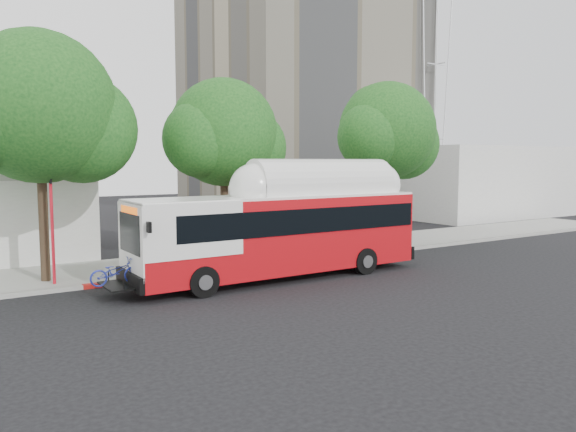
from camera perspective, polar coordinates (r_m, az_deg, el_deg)
name	(u,v)px	position (r m, az deg, el deg)	size (l,w,h in m)	color
ground	(316,283)	(22.33, 2.82, -6.81)	(120.00, 120.00, 0.00)	black
sidewalk	(239,257)	(27.76, -5.03, -4.21)	(60.00, 5.00, 0.15)	gray
curb_strip	(266,266)	(25.52, -2.30, -5.06)	(60.00, 0.30, 0.15)	gray
red_curb_segment	(205,273)	(24.17, -8.47, -5.71)	(10.00, 0.32, 0.16)	#9E1511
street_tree_left	(52,114)	(23.72, -22.86, 9.54)	(6.67, 5.80, 9.74)	#2D2116
street_tree_mid	(231,137)	(26.71, -5.83, 7.96)	(5.75, 5.00, 8.62)	#2D2116
street_tree_right	(392,135)	(32.39, 10.52, 8.10)	(6.21, 5.40, 9.18)	#2D2116
apartment_tower	(299,26)	(56.55, 1.13, 18.72)	(18.00, 18.00, 37.00)	tan
horizon_block	(480,181)	(54.45, 18.94, 3.42)	(20.00, 12.00, 6.00)	silver
transit_bus	(282,234)	(22.91, -0.60, -1.84)	(13.28, 2.93, 3.92)	#B50C13
signal_pole	(52,232)	(22.90, -22.81, -1.47)	(0.12, 0.40, 4.20)	red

